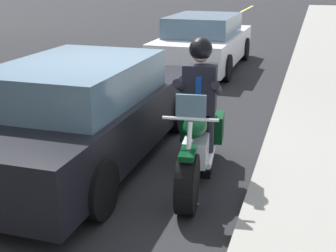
# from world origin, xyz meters

# --- Properties ---
(ground_plane) EXTENTS (80.00, 80.00, 0.00)m
(ground_plane) POSITION_xyz_m (0.00, 0.00, 0.00)
(ground_plane) COLOR black
(motorcycle_main) EXTENTS (2.22, 0.77, 1.26)m
(motorcycle_main) POSITION_xyz_m (0.35, 1.31, 0.45)
(motorcycle_main) COLOR black
(motorcycle_main) RESTS_ON ground_plane
(rider_main) EXTENTS (0.67, 0.61, 1.74)m
(rider_main) POSITION_xyz_m (0.16, 1.28, 1.04)
(rider_main) COLOR black
(rider_main) RESTS_ON ground_plane
(car_silver) EXTENTS (4.60, 1.92, 1.40)m
(car_silver) POSITION_xyz_m (0.18, -0.30, 0.69)
(car_silver) COLOR black
(car_silver) RESTS_ON ground_plane
(car_dark) EXTENTS (4.60, 1.92, 1.40)m
(car_dark) POSITION_xyz_m (-6.48, -0.20, 0.69)
(car_dark) COLOR white
(car_dark) RESTS_ON ground_plane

